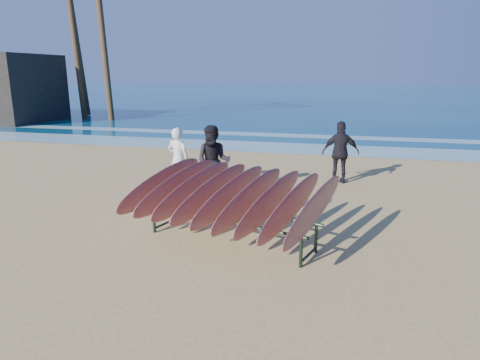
{
  "coord_description": "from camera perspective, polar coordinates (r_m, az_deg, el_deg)",
  "views": [
    {
      "loc": [
        1.93,
        -6.84,
        2.94
      ],
      "look_at": [
        0.0,
        0.8,
        0.95
      ],
      "focal_mm": 32.0,
      "sensor_mm": 36.0,
      "label": 1
    }
  ],
  "objects": [
    {
      "name": "person_dark_a",
      "position": [
        10.21,
        -3.56,
        2.43
      ],
      "size": [
        0.9,
        0.73,
        1.74
      ],
      "primitive_type": "imported",
      "rotation": [
        0.0,
        0.0,
        0.09
      ],
      "color": "black",
      "rests_on": "ground"
    },
    {
      "name": "foam_near",
      "position": [
        17.2,
        7.54,
        4.22
      ],
      "size": [
        160.0,
        160.0,
        0.0
      ],
      "primitive_type": "plane",
      "color": "white",
      "rests_on": "ground"
    },
    {
      "name": "person_dark_b",
      "position": [
        11.86,
        13.26,
        3.59
      ],
      "size": [
        1.04,
        0.58,
        1.68
      ],
      "primitive_type": "imported",
      "rotation": [
        0.0,
        0.0,
        3.32
      ],
      "color": "black",
      "rests_on": "ground"
    },
    {
      "name": "person_white",
      "position": [
        10.95,
        -8.23,
        2.77
      ],
      "size": [
        0.64,
        0.47,
        1.61
      ],
      "primitive_type": "imported",
      "rotation": [
        0.0,
        0.0,
        2.99
      ],
      "color": "silver",
      "rests_on": "ground"
    },
    {
      "name": "ground",
      "position": [
        7.69,
        -1.47,
        -8.3
      ],
      "size": [
        120.0,
        120.0,
        0.0
      ],
      "primitive_type": "plane",
      "color": "tan",
      "rests_on": "ground"
    },
    {
      "name": "foam_far",
      "position": [
        20.64,
        8.71,
        5.82
      ],
      "size": [
        160.0,
        160.0,
        0.0
      ],
      "primitive_type": "plane",
      "color": "white",
      "rests_on": "ground"
    },
    {
      "name": "ocean",
      "position": [
        61.94,
        12.61,
        11.1
      ],
      "size": [
        160.0,
        160.0,
        0.0
      ],
      "primitive_type": "plane",
      "color": "navy",
      "rests_on": "ground"
    },
    {
      "name": "surfboard_rack",
      "position": [
        7.43,
        -1.34,
        -2.15
      ],
      "size": [
        3.73,
        3.27,
        1.35
      ],
      "rotation": [
        0.0,
        0.0,
        -0.28
      ],
      "color": "black",
      "rests_on": "ground"
    }
  ]
}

